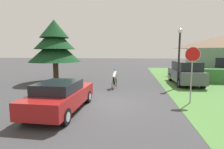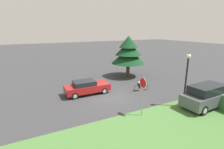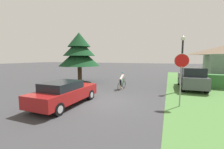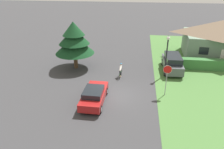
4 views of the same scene
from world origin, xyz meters
name	(u,v)px [view 1 (image 1 of 4)]	position (x,y,z in m)	size (l,w,h in m)	color
ground_plane	(105,104)	(0.00, 0.00, 0.00)	(140.00, 140.00, 0.00)	#38383A
sedan_left_lane	(61,96)	(-1.78, -1.39, 0.71)	(1.88, 4.40, 1.40)	maroon
cyclist	(114,79)	(-0.01, 3.97, 0.73)	(0.44, 1.75, 1.52)	black
parked_suv_right	(185,73)	(5.66, 6.42, 0.96)	(2.01, 4.76, 1.91)	#4C5156
stop_sign	(192,63)	(4.40, 0.70, 2.11)	(0.77, 0.07, 2.95)	gray
street_lamp	(179,49)	(4.71, 4.83, 2.93)	(0.36, 0.36, 4.49)	black
conifer_tall_near	(55,44)	(-5.46, 5.85, 3.37)	(4.43, 4.43, 5.45)	#4C3823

